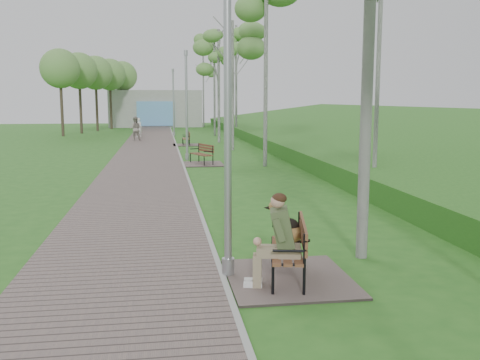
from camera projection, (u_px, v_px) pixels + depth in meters
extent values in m
plane|color=#2B6520|center=(216.00, 259.00, 10.24)|extent=(120.00, 120.00, 0.00)
cube|color=#695955|center=(148.00, 152.00, 31.01)|extent=(3.50, 67.00, 0.04)
cube|color=#999993|center=(178.00, 151.00, 31.26)|extent=(0.10, 67.00, 0.05)
cube|color=#3F7F29|center=(383.00, 151.00, 31.54)|extent=(14.00, 70.00, 1.60)
cube|color=#9E9E99|center=(156.00, 109.00, 59.61)|extent=(10.00, 5.00, 4.00)
cube|color=#619FD9|center=(156.00, 114.00, 57.14)|extent=(4.00, 0.20, 2.60)
cube|color=#695955|center=(289.00, 278.00, 9.06)|extent=(2.06, 2.29, 0.04)
cube|color=brown|center=(286.00, 250.00, 8.98)|extent=(0.85, 1.78, 0.05)
cube|color=brown|center=(303.00, 232.00, 8.91)|extent=(0.39, 1.69, 0.38)
cube|color=#695955|center=(202.00, 164.00, 25.02)|extent=(1.91, 2.12, 0.04)
cube|color=brown|center=(201.00, 154.00, 24.94)|extent=(1.03, 1.65, 0.04)
cube|color=brown|center=(206.00, 148.00, 25.02)|extent=(0.62, 1.49, 0.35)
cube|color=#695955|center=(187.00, 145.00, 35.48)|extent=(1.79, 1.99, 0.04)
cube|color=brown|center=(186.00, 139.00, 35.41)|extent=(0.47, 1.50, 0.04)
cube|color=brown|center=(189.00, 134.00, 35.40)|extent=(0.07, 1.49, 0.33)
cylinder|color=#9FA2A7|center=(228.00, 267.00, 9.20)|extent=(0.22, 0.22, 0.32)
cylinder|color=#9FA2A7|center=(228.00, 119.00, 8.82)|extent=(0.13, 0.13, 5.40)
cylinder|color=#9FA2A7|center=(187.00, 157.00, 26.83)|extent=(0.21, 0.21, 0.31)
cylinder|color=#9FA2A7|center=(187.00, 108.00, 26.47)|extent=(0.13, 0.13, 5.21)
cylinder|color=#9FA2A7|center=(186.00, 53.00, 26.07)|extent=(0.19, 0.19, 0.26)
cylinder|color=#9FA2A7|center=(174.00, 134.00, 44.79)|extent=(0.21, 0.21, 0.32)
cylinder|color=#9FA2A7|center=(174.00, 104.00, 44.41)|extent=(0.13, 0.13, 5.32)
cylinder|color=#9FA2A7|center=(173.00, 70.00, 44.01)|extent=(0.19, 0.19, 0.27)
imported|color=white|center=(138.00, 128.00, 42.56)|extent=(0.66, 0.54, 1.56)
imported|color=gray|center=(135.00, 129.00, 39.10)|extent=(0.88, 0.69, 1.77)
cylinder|color=silver|center=(369.00, 24.00, 9.67)|extent=(0.20, 0.20, 8.76)
cylinder|color=silver|center=(380.00, 25.00, 16.61)|extent=(0.18, 0.18, 10.59)
cylinder|color=silver|center=(266.00, 45.00, 23.53)|extent=(0.19, 0.19, 10.74)
cylinder|color=silver|center=(233.00, 86.00, 31.57)|extent=(0.18, 0.18, 7.56)
ellipsoid|color=#6B9F4C|center=(233.00, 44.00, 31.21)|extent=(2.65, 2.65, 3.33)
cylinder|color=silver|center=(219.00, 87.00, 37.20)|extent=(0.17, 0.17, 7.79)
ellipsoid|color=#6B9F4C|center=(219.00, 50.00, 36.82)|extent=(2.44, 2.44, 3.43)
cylinder|color=silver|center=(236.00, 82.00, 43.53)|extent=(0.17, 0.17, 8.91)
ellipsoid|color=#6B9F4C|center=(236.00, 46.00, 43.11)|extent=(2.43, 2.43, 3.92)
cylinder|color=silver|center=(214.00, 83.00, 43.97)|extent=(0.17, 0.17, 8.64)
ellipsoid|color=#6B9F4C|center=(214.00, 49.00, 43.56)|extent=(2.41, 2.41, 3.80)
cylinder|color=silver|center=(203.00, 88.00, 58.47)|extent=(0.16, 0.16, 8.51)
ellipsoid|color=#6B9F4C|center=(203.00, 63.00, 58.06)|extent=(2.35, 2.35, 3.74)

